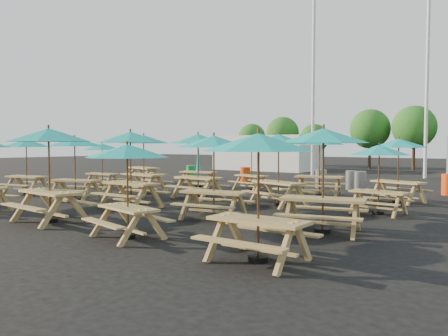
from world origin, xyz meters
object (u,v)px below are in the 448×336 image
Objects in this scene: picnic_unit_17 at (323,142)px; waste_bin_0 at (191,173)px; waste_bin_2 at (321,179)px; picnic_unit_15 at (320,144)px; picnic_unit_13 at (214,146)px; picnic_unit_16 at (258,150)px; picnic_unit_7 at (198,168)px; picnic_unit_5 at (75,146)px; picnic_unit_10 at (198,143)px; picnic_unit_1 at (26,146)px; picnic_unit_18 at (379,154)px; waste_bin_3 at (360,181)px; picnic_unit_6 at (144,143)px; picnic_unit_12 at (127,157)px; picnic_unit_9 at (130,142)px; picnic_unit_14 at (279,143)px; picnic_unit_19 at (399,147)px; picnic_unit_8 at (49,141)px; picnic_unit_3 at (144,142)px; waste_bin_1 at (245,175)px; waste_bin_4 at (352,180)px; picnic_unit_2 at (102,149)px; picnic_unit_11 at (252,151)px.

waste_bin_0 is (-12.40, 9.66, -1.67)m from picnic_unit_17.
picnic_unit_15 is at bearing -66.84° from waste_bin_2.
picnic_unit_13 reaches higher than picnic_unit_16.
picnic_unit_5 is at bearing -99.78° from picnic_unit_7.
picnic_unit_10 reaches higher than picnic_unit_5.
picnic_unit_5 reaches higher than waste_bin_0.
picnic_unit_1 reaches higher than picnic_unit_18.
picnic_unit_16 is 2.63× the size of waste_bin_3.
picnic_unit_6 is (0.12, 3.22, 0.12)m from picnic_unit_5.
picnic_unit_12 is at bearing -179.38° from picnic_unit_16.
picnic_unit_9 reaches higher than picnic_unit_14.
picnic_unit_19 is (6.55, 6.45, -0.18)m from picnic_unit_9.
picnic_unit_9 is at bearing -120.31° from picnic_unit_14.
picnic_unit_5 is at bearing 140.92° from picnic_unit_8.
picnic_unit_3 reaches higher than picnic_unit_7.
picnic_unit_10 is at bearing 15.20° from picnic_unit_1.
picnic_unit_9 is 10.18m from waste_bin_1.
waste_bin_2 and waste_bin_3 have the same top height.
picnic_unit_13 is at bearing -90.74° from waste_bin_4.
picnic_unit_15 is at bearing 28.66° from picnic_unit_5.
picnic_unit_13 is (6.26, -3.26, -0.13)m from picnic_unit_6.
picnic_unit_18 is at bearing -26.07° from waste_bin_0.
waste_bin_3 is at bearing 67.24° from picnic_unit_9.
picnic_unit_12 is 1.04× the size of picnic_unit_18.
waste_bin_3 is 1.00× the size of waste_bin_4.
picnic_unit_2 is 0.98× the size of picnic_unit_11.
picnic_unit_6 is 0.99× the size of picnic_unit_15.
picnic_unit_11 is 7.65m from picnic_unit_13.
waste_bin_3 is at bearing 27.68° from picnic_unit_2.
picnic_unit_1 is at bearing 158.96° from picnic_unit_8.
picnic_unit_10 is 0.99× the size of picnic_unit_15.
picnic_unit_17 is at bearing -13.76° from picnic_unit_6.
picnic_unit_17 reaches higher than picnic_unit_7.
picnic_unit_13 reaches higher than waste_bin_4.
picnic_unit_3 is at bearing -161.63° from waste_bin_3.
picnic_unit_16 is at bearing -27.90° from picnic_unit_6.
waste_bin_2 is (-4.49, 9.92, -1.67)m from picnic_unit_17.
picnic_unit_7 is 0.88× the size of picnic_unit_17.
picnic_unit_10 reaches higher than waste_bin_0.
picnic_unit_3 is at bearing 139.08° from picnic_unit_17.
picnic_unit_8 reaches higher than picnic_unit_13.
picnic_unit_7 is 2.65× the size of waste_bin_4.
picnic_unit_13 is 11.51m from waste_bin_1.
picnic_unit_8 is (3.10, -6.20, 0.02)m from picnic_unit_6.
picnic_unit_7 is (0.18, 6.67, -1.07)m from picnic_unit_5.
picnic_unit_3 reaches higher than picnic_unit_17.
picnic_unit_3 reaches higher than picnic_unit_11.
picnic_unit_7 is 1.06× the size of picnic_unit_12.
picnic_unit_15 is 2.91× the size of waste_bin_2.
waste_bin_3 is at bearing 103.69° from picnic_unit_14.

